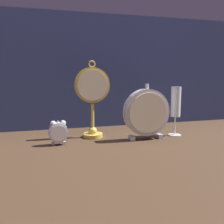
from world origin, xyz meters
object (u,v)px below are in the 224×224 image
at_px(pocket_watch_on_stand, 92,99).
at_px(champagne_flute, 176,105).
at_px(mantel_clock_silver, 146,113).
at_px(alarm_clock_twin_bell, 58,131).

relative_size(pocket_watch_on_stand, champagne_flute, 1.51).
distance_m(mantel_clock_silver, champagne_flute, 0.16).
xyz_separation_m(alarm_clock_twin_bell, champagne_flute, (0.51, 0.02, 0.08)).
distance_m(alarm_clock_twin_bell, champagne_flute, 0.52).
relative_size(alarm_clock_twin_bell, mantel_clock_silver, 0.41).
bearing_deg(pocket_watch_on_stand, alarm_clock_twin_bell, -151.55).
bearing_deg(alarm_clock_twin_bell, mantel_clock_silver, -2.42).
distance_m(alarm_clock_twin_bell, mantel_clock_silver, 0.36).
height_order(pocket_watch_on_stand, alarm_clock_twin_bell, pocket_watch_on_stand).
bearing_deg(alarm_clock_twin_bell, pocket_watch_on_stand, 28.45).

